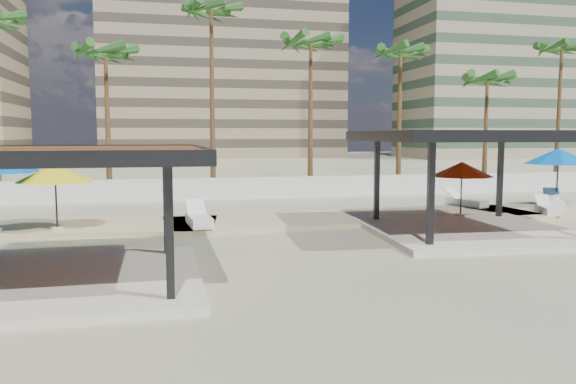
% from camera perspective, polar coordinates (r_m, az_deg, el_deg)
% --- Properties ---
extents(ground, '(200.00, 200.00, 0.00)m').
position_cam_1_polar(ground, '(16.95, 8.64, -6.47)').
color(ground, tan).
rests_on(ground, ground).
extents(promenade, '(44.45, 7.97, 0.24)m').
position_cam_1_polar(promenade, '(24.71, 6.48, -2.44)').
color(promenade, '#C6B284').
rests_on(promenade, ground).
extents(boundary_wall, '(56.00, 0.30, 1.20)m').
position_cam_1_polar(boundary_wall, '(32.14, -1.79, 0.47)').
color(boundary_wall, silver).
rests_on(boundary_wall, ground).
extents(building_mid, '(38.00, 16.00, 30.40)m').
position_cam_1_polar(building_mid, '(94.56, -6.71, 12.24)').
color(building_mid, '#847259').
rests_on(building_mid, ground).
extents(building_east, '(32.00, 15.00, 36.40)m').
position_cam_1_polar(building_east, '(98.69, 21.23, 13.38)').
color(building_east, gray).
rests_on(building_east, ground).
extents(pavilion_central, '(7.82, 7.82, 3.73)m').
position_cam_1_polar(pavilion_central, '(21.26, 18.09, 1.86)').
color(pavilion_central, beige).
rests_on(pavilion_central, ground).
extents(pavilion_west, '(6.54, 6.54, 3.30)m').
position_cam_1_polar(pavilion_west, '(14.28, -21.64, -1.09)').
color(pavilion_west, beige).
rests_on(pavilion_west, ground).
extents(umbrella_b, '(3.20, 3.20, 2.39)m').
position_cam_1_polar(umbrella_b, '(21.57, -22.59, 1.78)').
color(umbrella_b, beige).
rests_on(umbrella_b, promenade).
extents(umbrella_c, '(3.22, 3.22, 2.30)m').
position_cam_1_polar(umbrella_c, '(24.54, 17.25, 2.20)').
color(umbrella_c, beige).
rests_on(umbrella_c, promenade).
extents(umbrella_d, '(3.86, 3.86, 2.78)m').
position_cam_1_polar(umbrella_d, '(29.84, 25.77, 3.28)').
color(umbrella_d, beige).
rests_on(umbrella_d, promenade).
extents(lounger_a, '(0.94, 2.36, 0.87)m').
position_cam_1_polar(lounger_a, '(21.55, -9.03, -2.79)').
color(lounger_a, silver).
rests_on(lounger_a, promenade).
extents(lounger_b, '(1.20, 2.01, 0.72)m').
position_cam_1_polar(lounger_b, '(27.09, 24.85, -1.59)').
color(lounger_b, silver).
rests_on(lounger_b, promenade).
extents(lounger_c, '(1.46, 2.24, 0.81)m').
position_cam_1_polar(lounger_c, '(28.36, 17.58, -0.97)').
color(lounger_c, silver).
rests_on(lounger_c, promenade).
extents(lounger_d, '(1.80, 2.35, 0.87)m').
position_cam_1_polar(lounger_d, '(29.07, 25.34, -1.07)').
color(lounger_d, silver).
rests_on(lounger_d, promenade).
extents(palm_c, '(3.00, 3.00, 9.01)m').
position_cam_1_polar(palm_c, '(33.91, -18.05, 12.77)').
color(palm_c, brown).
rests_on(palm_c, ground).
extents(palm_d, '(3.00, 3.00, 11.81)m').
position_cam_1_polar(palm_d, '(35.13, -7.82, 17.06)').
color(palm_d, brown).
rests_on(palm_d, ground).
extents(palm_e, '(3.00, 3.00, 10.06)m').
position_cam_1_polar(palm_e, '(35.41, 2.32, 14.34)').
color(palm_e, brown).
rests_on(palm_e, ground).
extents(palm_f, '(3.00, 3.00, 9.69)m').
position_cam_1_polar(palm_f, '(37.53, 11.36, 13.21)').
color(palm_f, brown).
rests_on(palm_f, ground).
extents(palm_g, '(3.00, 3.00, 8.07)m').
position_cam_1_polar(palm_g, '(39.82, 19.60, 10.35)').
color(palm_g, brown).
rests_on(palm_g, ground).
extents(palm_h, '(3.00, 3.00, 10.42)m').
position_cam_1_polar(palm_h, '(44.00, 26.05, 12.53)').
color(palm_h, brown).
rests_on(palm_h, ground).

